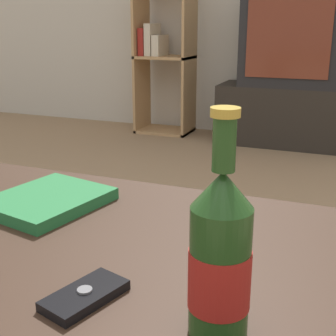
{
  "coord_description": "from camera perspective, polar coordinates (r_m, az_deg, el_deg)",
  "views": [
    {
      "loc": [
        0.38,
        -0.56,
        0.84
      ],
      "look_at": [
        0.07,
        0.21,
        0.58
      ],
      "focal_mm": 50.0,
      "sensor_mm": 36.0,
      "label": 1
    }
  ],
  "objects": [
    {
      "name": "television",
      "position": [
        3.35,
        14.92,
        15.31
      ],
      "size": [
        0.64,
        0.4,
        0.66
      ],
      "color": "black",
      "rests_on": "tv_stand"
    },
    {
      "name": "table_book",
      "position": [
        0.99,
        -14.46,
        -3.84
      ],
      "size": [
        0.23,
        0.26,
        0.02
      ],
      "rotation": [
        0.0,
        0.0,
        -0.21
      ],
      "color": "#236B38",
      "rests_on": "coffee_table"
    },
    {
      "name": "tv_stand",
      "position": [
        3.41,
        14.23,
        6.23
      ],
      "size": [
        0.94,
        0.38,
        0.41
      ],
      "color": "#28231E",
      "rests_on": "ground_plane"
    },
    {
      "name": "cell_phone",
      "position": [
        0.66,
        -10.09,
        -15.04
      ],
      "size": [
        0.09,
        0.13,
        0.02
      ],
      "rotation": [
        0.0,
        0.0,
        -0.29
      ],
      "color": "black",
      "rests_on": "coffee_table"
    },
    {
      "name": "coffee_table",
      "position": [
        0.8,
        -10.79,
        -15.19
      ],
      "size": [
        1.12,
        0.76,
        0.48
      ],
      "color": "#332116",
      "rests_on": "ground_plane"
    },
    {
      "name": "bookshelf",
      "position": [
        3.65,
        -0.72,
        13.76
      ],
      "size": [
        0.42,
        0.3,
        1.16
      ],
      "color": "tan",
      "rests_on": "ground_plane"
    },
    {
      "name": "beer_bottle",
      "position": [
        0.55,
        6.36,
        -10.85
      ],
      "size": [
        0.07,
        0.07,
        0.28
      ],
      "color": "#1E4219",
      "rests_on": "coffee_table"
    }
  ]
}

